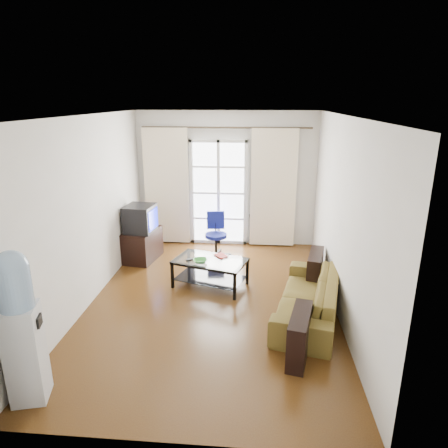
% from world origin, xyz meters
% --- Properties ---
extents(floor, '(5.20, 5.20, 0.00)m').
position_xyz_m(floor, '(0.00, 0.00, 0.00)').
color(floor, '#583615').
rests_on(floor, ground).
extents(ceiling, '(5.20, 5.20, 0.00)m').
position_xyz_m(ceiling, '(0.00, 0.00, 2.70)').
color(ceiling, white).
rests_on(ceiling, wall_back).
extents(wall_back, '(3.60, 0.02, 2.70)m').
position_xyz_m(wall_back, '(0.00, 2.60, 1.35)').
color(wall_back, white).
rests_on(wall_back, floor).
extents(wall_front, '(3.60, 0.02, 2.70)m').
position_xyz_m(wall_front, '(0.00, -2.60, 1.35)').
color(wall_front, white).
rests_on(wall_front, floor).
extents(wall_left, '(0.02, 5.20, 2.70)m').
position_xyz_m(wall_left, '(-1.80, 0.00, 1.35)').
color(wall_left, white).
rests_on(wall_left, floor).
extents(wall_right, '(0.02, 5.20, 2.70)m').
position_xyz_m(wall_right, '(1.80, 0.00, 1.35)').
color(wall_right, white).
rests_on(wall_right, floor).
extents(french_door, '(1.16, 0.06, 2.15)m').
position_xyz_m(french_door, '(-0.15, 2.54, 1.07)').
color(french_door, white).
rests_on(french_door, wall_back).
extents(curtain_rod, '(3.30, 0.04, 0.04)m').
position_xyz_m(curtain_rod, '(0.00, 2.50, 2.38)').
color(curtain_rod, '#4C3F2D').
rests_on(curtain_rod, wall_back).
extents(curtain_left, '(0.90, 0.07, 2.35)m').
position_xyz_m(curtain_left, '(-1.20, 2.48, 1.20)').
color(curtain_left, '#FFF0CD').
rests_on(curtain_left, curtain_rod).
extents(curtain_right, '(0.90, 0.07, 2.35)m').
position_xyz_m(curtain_right, '(0.95, 2.48, 1.20)').
color(curtain_right, '#FFF0CD').
rests_on(curtain_right, curtain_rod).
extents(radiator, '(0.64, 0.12, 0.64)m').
position_xyz_m(radiator, '(0.80, 2.50, 0.33)').
color(radiator, gray).
rests_on(radiator, floor).
extents(sofa, '(2.27, 1.59, 0.57)m').
position_xyz_m(sofa, '(1.38, -0.28, 0.28)').
color(sofa, brown).
rests_on(sofa, floor).
extents(coffee_table, '(1.27, 0.95, 0.46)m').
position_xyz_m(coffee_table, '(-0.09, 0.52, 0.29)').
color(coffee_table, silver).
rests_on(coffee_table, floor).
extents(bowl, '(0.31, 0.31, 0.05)m').
position_xyz_m(bowl, '(-0.23, 0.40, 0.48)').
color(bowl, '#30832F').
rests_on(bowl, coffee_table).
extents(book, '(0.38, 0.38, 0.02)m').
position_xyz_m(book, '(0.01, 0.63, 0.47)').
color(book, maroon).
rests_on(book, coffee_table).
extents(remote, '(0.18, 0.14, 0.02)m').
position_xyz_m(remote, '(-0.39, 0.49, 0.47)').
color(remote, black).
rests_on(remote, coffee_table).
extents(tv_stand, '(0.65, 0.86, 0.58)m').
position_xyz_m(tv_stand, '(-1.51, 1.54, 0.29)').
color(tv_stand, black).
rests_on(tv_stand, floor).
extents(crt_tv, '(0.59, 0.58, 0.49)m').
position_xyz_m(crt_tv, '(-1.51, 1.48, 0.82)').
color(crt_tv, black).
rests_on(crt_tv, tv_stand).
extents(task_chair, '(0.65, 0.65, 0.85)m').
position_xyz_m(task_chair, '(-0.13, 1.83, 0.25)').
color(task_chair, black).
rests_on(task_chair, floor).
extents(water_cooler, '(0.40, 0.40, 1.60)m').
position_xyz_m(water_cooler, '(-1.60, -2.16, 0.84)').
color(water_cooler, silver).
rests_on(water_cooler, floor).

